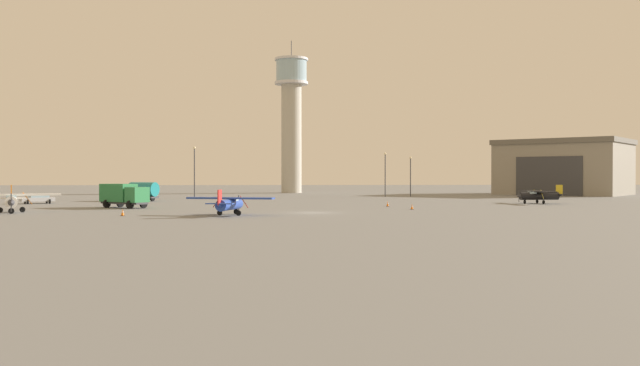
% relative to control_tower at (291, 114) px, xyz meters
% --- Properties ---
extents(ground_plane, '(400.00, 400.00, 0.00)m').
position_rel_control_tower_xyz_m(ground_plane, '(1.34, -79.22, -17.85)').
color(ground_plane, slate).
extents(control_tower, '(7.56, 7.56, 34.49)m').
position_rel_control_tower_xyz_m(control_tower, '(0.00, 0.00, 0.00)').
color(control_tower, '#B2AD9E').
rests_on(control_tower, ground_plane).
extents(hangar, '(30.47, 29.95, 11.22)m').
position_rel_control_tower_xyz_m(hangar, '(55.73, -16.95, -12.22)').
color(hangar, gray).
rests_on(hangar, ground_plane).
extents(airplane_black, '(7.00, 8.92, 2.63)m').
position_rel_control_tower_xyz_m(airplane_black, '(33.99, -58.84, -16.62)').
color(airplane_black, black).
rests_on(airplane_black, ground_plane).
extents(airplane_white, '(9.63, 7.62, 2.91)m').
position_rel_control_tower_xyz_m(airplane_white, '(-30.70, -77.18, -16.49)').
color(airplane_white, white).
rests_on(airplane_white, ground_plane).
extents(airplane_blue, '(8.83, 6.89, 2.60)m').
position_rel_control_tower_xyz_m(airplane_blue, '(-7.14, -83.55, -16.64)').
color(airplane_blue, '#2847A8').
rests_on(airplane_blue, ground_plane).
extents(truck_fuel_tanker_teal, '(6.92, 4.99, 2.93)m').
position_rel_control_tower_xyz_m(truck_fuel_tanker_teal, '(-24.06, -46.63, -16.22)').
color(truck_fuel_tanker_teal, '#38383D').
rests_on(truck_fuel_tanker_teal, ground_plane).
extents(truck_box_green, '(6.66, 5.93, 2.92)m').
position_rel_control_tower_xyz_m(truck_box_green, '(-21.29, -67.59, -16.21)').
color(truck_box_green, '#38383D').
rests_on(truck_box_green, ground_plane).
extents(car_silver, '(4.67, 3.90, 1.37)m').
position_rel_control_tower_xyz_m(car_silver, '(-36.16, -54.83, -17.11)').
color(car_silver, '#B7BABF').
rests_on(car_silver, ground_plane).
extents(light_post_west, '(0.44, 0.44, 8.95)m').
position_rel_control_tower_xyz_m(light_post_west, '(-17.16, -34.58, -12.54)').
color(light_post_west, '#38383D').
rests_on(light_post_west, ground_plane).
extents(light_post_east, '(0.44, 0.44, 7.50)m').
position_rel_control_tower_xyz_m(light_post_east, '(22.00, -26.91, -13.30)').
color(light_post_east, '#38383D').
rests_on(light_post_east, ground_plane).
extents(light_post_north, '(0.44, 0.44, 8.22)m').
position_rel_control_tower_xyz_m(light_post_north, '(17.08, -27.78, -12.93)').
color(light_post_north, '#38383D').
rests_on(light_post_north, ground_plane).
extents(traffic_cone_near_left, '(0.36, 0.36, 0.65)m').
position_rel_control_tower_xyz_m(traffic_cone_near_left, '(13.09, -73.20, -17.53)').
color(traffic_cone_near_left, black).
rests_on(traffic_cone_near_left, ground_plane).
extents(traffic_cone_near_right, '(0.36, 0.36, 0.66)m').
position_rel_control_tower_xyz_m(traffic_cone_near_right, '(-17.50, -83.60, -17.53)').
color(traffic_cone_near_right, black).
rests_on(traffic_cone_near_right, ground_plane).
extents(traffic_cone_mid_apron, '(0.36, 0.36, 0.70)m').
position_rel_control_tower_xyz_m(traffic_cone_mid_apron, '(11.42, -65.83, -17.51)').
color(traffic_cone_mid_apron, black).
rests_on(traffic_cone_mid_apron, ground_plane).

